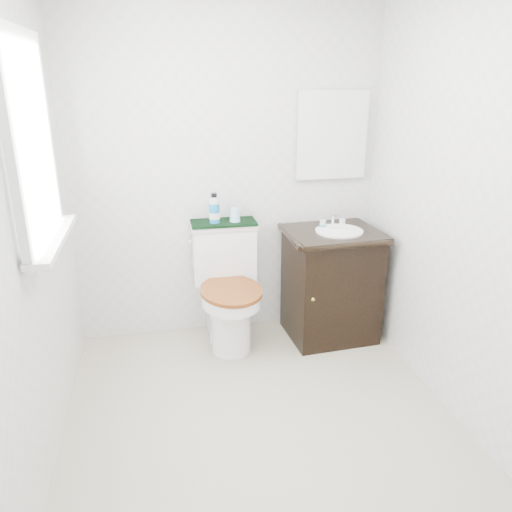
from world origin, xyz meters
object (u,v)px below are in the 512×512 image
object	(u,v)px
mouthwash_bottle	(214,209)
cup	(235,215)
toilet	(227,294)
vanity	(331,282)
trash_bin	(232,323)

from	to	relation	value
mouthwash_bottle	cup	world-z (taller)	mouthwash_bottle
toilet	mouthwash_bottle	distance (m)	0.61
toilet	cup	size ratio (longest dim) A/B	9.13
vanity	trash_bin	world-z (taller)	vanity
toilet	vanity	world-z (taller)	vanity
mouthwash_bottle	toilet	bearing A→B (deg)	-59.16
toilet	trash_bin	distance (m)	0.22
mouthwash_bottle	cup	xyz separation A→B (m)	(0.14, 0.00, -0.05)
mouthwash_bottle	cup	distance (m)	0.15
toilet	trash_bin	size ratio (longest dim) A/B	2.78
vanity	cup	bearing A→B (deg)	166.00
mouthwash_bottle	vanity	bearing A→B (deg)	-11.53
trash_bin	cup	bearing A→B (deg)	70.23
vanity	trash_bin	distance (m)	0.78
trash_bin	cup	world-z (taller)	cup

